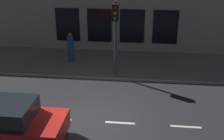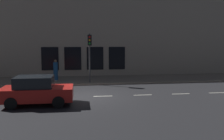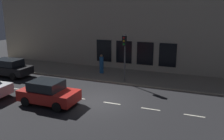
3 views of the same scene
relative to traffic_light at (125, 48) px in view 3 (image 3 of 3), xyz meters
name	(u,v)px [view 3 (image 3 of 3)]	position (x,y,z in m)	size (l,w,h in m)	color
ground_plane	(98,101)	(-4.38, 0.37, -2.94)	(60.00, 60.00, 0.00)	#232326
sidewalk	(127,76)	(1.87, 0.37, -2.87)	(4.50, 32.00, 0.15)	gray
building_facade	(136,29)	(4.42, 0.37, 1.19)	(0.65, 32.00, 8.29)	#B2A893
lane_centre_line	(112,103)	(-4.38, -0.63, -2.94)	(0.12, 27.20, 0.01)	beige
traffic_light	(125,48)	(0.00, 0.00, 0.00)	(0.47, 0.32, 3.94)	#424244
parked_car_1	(8,68)	(-1.75, 10.68, -2.15)	(1.92, 4.61, 1.58)	black
parked_car_2	(48,93)	(-6.01, 3.15, -2.16)	(1.95, 3.81, 1.58)	red
pedestrian_0	(101,64)	(1.86, 2.87, -1.98)	(0.52, 0.52, 1.76)	#1E5189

